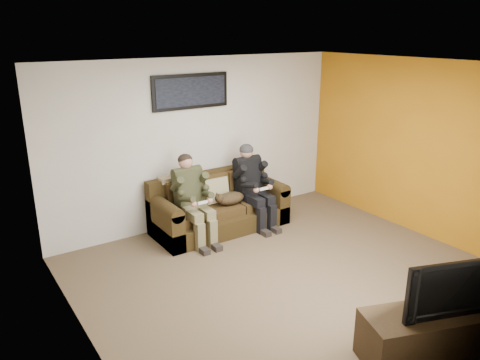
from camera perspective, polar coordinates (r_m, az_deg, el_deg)
floor at (r=6.09m, az=6.12°, el=-11.53°), size 5.00×5.00×0.00m
ceiling at (r=5.32m, az=7.07°, el=13.64°), size 5.00×5.00×0.00m
wall_back at (r=7.36m, az=-4.85°, el=4.64°), size 5.00×0.00×5.00m
wall_front at (r=4.25m, az=26.72°, el=-7.56°), size 5.00×0.00×5.00m
wall_left at (r=4.47m, az=-18.87°, el=-5.31°), size 0.00×4.50×4.50m
wall_right at (r=7.39m, az=21.56°, el=3.49°), size 0.00×4.50×4.50m
accent_wall_right at (r=7.38m, az=21.51°, el=3.48°), size 0.00×4.50×4.50m
sofa at (r=7.32m, az=-2.73°, el=-3.43°), size 2.08×0.90×0.85m
throw_pillow at (r=7.25m, az=-2.93°, el=-1.25°), size 0.40×0.19×0.39m
throw_blanket at (r=7.08m, az=-8.25°, el=0.19°), size 0.42×0.21×0.08m
person_left at (r=6.80m, az=-5.87°, el=-1.73°), size 0.51×0.87×1.27m
person_right at (r=7.33m, az=1.49°, el=-0.14°), size 0.51×0.86×1.28m
cat at (r=7.16m, az=-1.28°, el=-2.23°), size 0.66×0.26×0.24m
framed_poster at (r=7.11m, az=-6.02°, el=10.69°), size 1.25×0.05×0.52m
tv_stand at (r=5.04m, az=23.20°, el=-16.75°), size 1.61×0.99×0.48m
television at (r=4.78m, az=23.97°, el=-11.58°), size 0.96×0.45×0.56m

